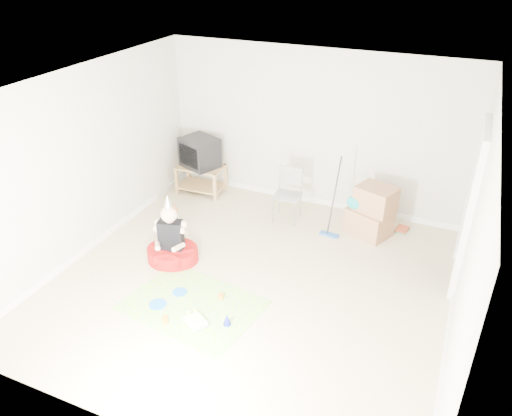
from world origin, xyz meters
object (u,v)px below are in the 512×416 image
at_px(seated_woman, 172,246).
at_px(birthday_cake, 195,322).
at_px(tv_stand, 201,177).
at_px(folding_chair, 287,196).
at_px(crt_tv, 200,152).
at_px(cardboard_boxes, 371,212).

bearing_deg(seated_woman, birthday_cake, -47.59).
distance_m(tv_stand, folding_chair, 1.78).
distance_m(crt_tv, folding_chair, 1.81).
bearing_deg(folding_chair, crt_tv, 169.44).
bearing_deg(birthday_cake, seated_woman, 132.41).
relative_size(folding_chair, birthday_cake, 2.73).
xyz_separation_m(crt_tv, seated_woman, (0.67, -2.05, -0.53)).
xyz_separation_m(crt_tv, folding_chair, (1.74, -0.33, -0.33)).
bearing_deg(birthday_cake, crt_tv, 117.73).
relative_size(crt_tv, cardboard_boxes, 0.75).
height_order(tv_stand, birthday_cake, tv_stand).
distance_m(tv_stand, cardboard_boxes, 3.07).
bearing_deg(crt_tv, birthday_cake, -40.15).
bearing_deg(cardboard_boxes, seated_woman, -142.55).
bearing_deg(cardboard_boxes, crt_tv, 175.80).
bearing_deg(crt_tv, cardboard_boxes, 17.92).
bearing_deg(tv_stand, seated_woman, -71.84).
distance_m(crt_tv, birthday_cake, 3.57).
relative_size(cardboard_boxes, seated_woman, 0.77).
bearing_deg(folding_chair, cardboard_boxes, 4.39).
bearing_deg(tv_stand, folding_chair, -10.56).
distance_m(seated_woman, birthday_cake, 1.43).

